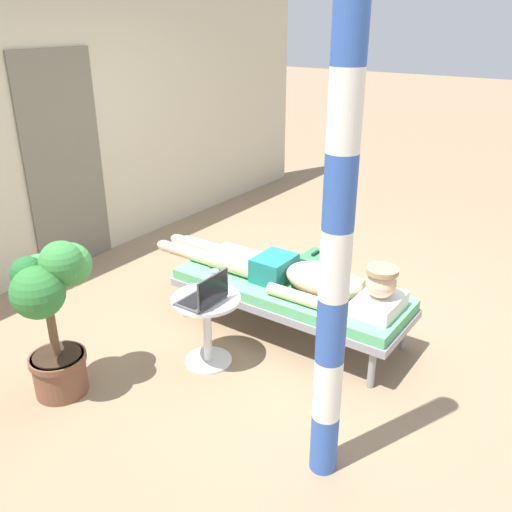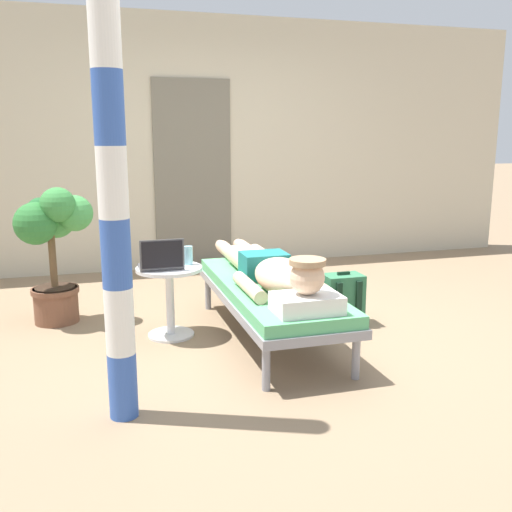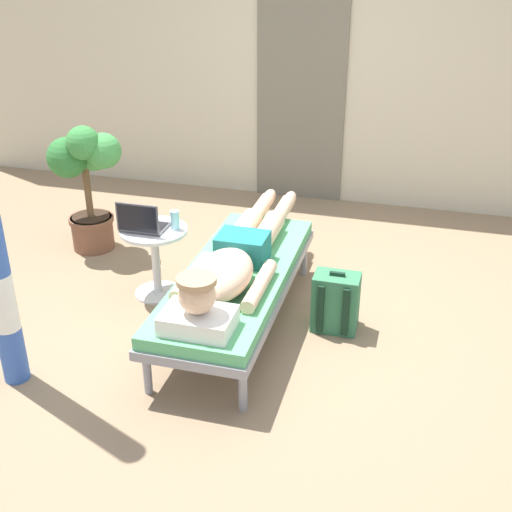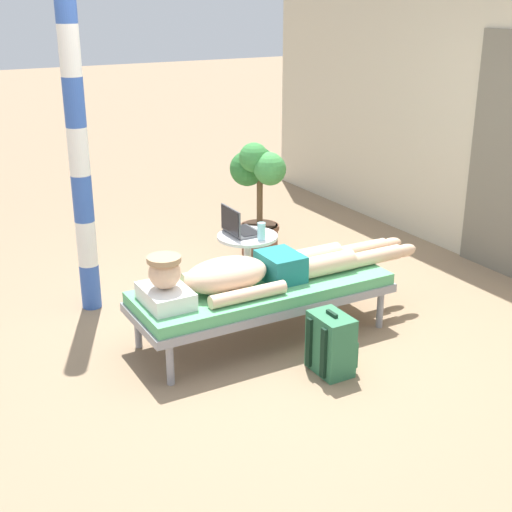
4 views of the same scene
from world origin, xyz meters
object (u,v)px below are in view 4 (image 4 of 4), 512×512
person_reclining (256,271)px  drink_glass (261,231)px  lounge_chair (263,292)px  laptop (238,227)px  backpack (331,344)px  porch_post (79,151)px  potted_plant (259,185)px  side_table (248,255)px

person_reclining → drink_glass: size_ratio=15.77×
lounge_chair → laptop: size_ratio=6.00×
person_reclining → backpack: person_reclining is taller
lounge_chair → porch_post: porch_post is taller
person_reclining → laptop: 0.79m
person_reclining → porch_post: bearing=-142.1°
potted_plant → drink_glass: bearing=-28.6°
lounge_chair → backpack: (0.64, 0.14, -0.15)m
drink_glass → backpack: drink_glass is taller
side_table → backpack: side_table is taller
porch_post → lounge_chair: bearing=39.6°
person_reclining → laptop: laptop is taller
lounge_chair → person_reclining: person_reclining is taller
backpack → potted_plant: (-2.14, 0.68, 0.47)m
backpack → porch_post: (-1.75, -1.06, 1.04)m
lounge_chair → laptop: laptop is taller
potted_plant → porch_post: (0.39, -1.73, 0.57)m
lounge_chair → potted_plant: 1.73m
lounge_chair → drink_glass: 0.66m
laptop → potted_plant: potted_plant is taller
backpack → lounge_chair: bearing=-167.4°
person_reclining → backpack: bearing=17.1°
laptop → potted_plant: 0.97m
person_reclining → potted_plant: (-1.50, 0.87, 0.15)m
backpack → potted_plant: size_ratio=0.39×
laptop → backpack: bearing=-2.5°
side_table → porch_post: porch_post is taller
side_table → backpack: (1.33, -0.11, -0.16)m
porch_post → laptop: bearing=72.3°
lounge_chair → side_table: (-0.69, 0.25, 0.01)m
person_reclining → porch_post: porch_post is taller
drink_glass → potted_plant: 1.09m
laptop → backpack: laptop is taller
potted_plant → porch_post: bearing=-77.2°
drink_glass → porch_post: size_ratio=0.06×
backpack → drink_glass: bearing=172.7°
lounge_chair → potted_plant: potted_plant is taller
drink_glass → backpack: 1.25m
lounge_chair → drink_glass: (-0.54, 0.30, 0.25)m
drink_glass → person_reclining: bearing=-33.1°
lounge_chair → person_reclining: 0.18m
lounge_chair → backpack: bearing=12.6°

